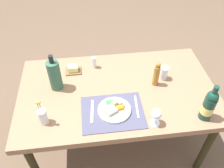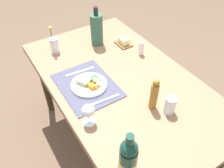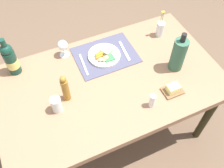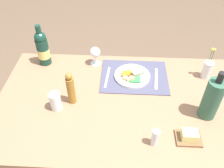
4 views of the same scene
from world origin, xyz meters
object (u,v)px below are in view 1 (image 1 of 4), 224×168
Objects in this scene: wine_glass at (156,115)px; wine_bottle at (209,105)px; fork at (92,111)px; dinner_plate at (114,109)px; salt_shaker at (94,62)px; knife at (137,106)px; water_tumbler at (164,74)px; pepper_mill at (156,74)px; butter_dish at (73,69)px; dining_table at (117,95)px; cooler_bottle at (55,75)px; flower_vase at (43,116)px.

wine_glass is 0.45× the size of wine_bottle.
dinner_plate is at bearing 1.14° from fork.
knife is at bearing -60.94° from salt_shaker.
water_tumbler is at bearing 112.52° from wine_bottle.
wine_glass is 1.28× the size of salt_shaker.
wine_bottle is at bearing -67.48° from water_tumbler.
dinner_plate is at bearing 151.56° from wine_glass.
butter_dish is at bearing 160.13° from pepper_mill.
dining_table is at bearing -168.55° from water_tumbler.
dinner_plate is 0.55m from butter_dish.
wine_bottle is 2.28× the size of butter_dish.
dining_table is at bearing -9.90° from cooler_bottle.
fork is 0.93× the size of flower_vase.
dinner_plate is 0.51m from salt_shaker.
cooler_bottle is at bearing -126.89° from butter_dish.
butter_dish reaches higher than dining_table.
fork is 0.67× the size of cooler_bottle.
knife is at bearing 5.48° from fork.
dining_table is 0.61m from flower_vase.
knife is at bearing -60.88° from dining_table.
knife is at bearing 162.26° from wine_bottle.
wine_bottle is 1.08m from butter_dish.
wine_glass is at bearing -14.87° from fork.
pepper_mill reaches higher than dining_table.
flower_vase is at bearing -155.08° from dining_table.
pepper_mill is (0.51, 0.22, 0.10)m from fork.
pepper_mill is at bearing -19.87° from butter_dish.
cooler_bottle is at bearing 144.58° from dinner_plate.
wine_bottle reaches higher than dinner_plate.
wine_bottle reaches higher than pepper_mill.
butter_dish is at bearing 139.31° from knife.
salt_shaker is at bearing 119.03° from dining_table.
water_tumbler is 0.98m from flower_vase.
flower_vase is (-0.65, -0.05, 0.06)m from knife.
pepper_mill is at bearing 53.18° from knife.
wine_glass is 0.82m from butter_dish.
fork is 0.70× the size of wine_bottle.
butter_dish is at bearing 68.34° from flower_vase.
wine_glass is 0.80m from cooler_bottle.
water_tumbler is (0.44, 0.29, 0.03)m from dinner_plate.
knife is 0.64m from butter_dish.
cooler_bottle reaches higher than salt_shaker.
pepper_mill is (0.30, 0.02, 0.17)m from dining_table.
knife is 0.39m from water_tumbler.
wine_glass is at bearing -48.07° from butter_dish.
salt_shaker is (0.05, 0.49, 0.04)m from fork.
dinner_plate is at bearing -104.40° from dining_table.
salt_shaker is (-0.27, 0.49, 0.04)m from knife.
dining_table is 0.51m from cooler_bottle.
wine_bottle is at bearing -22.45° from cooler_bottle.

